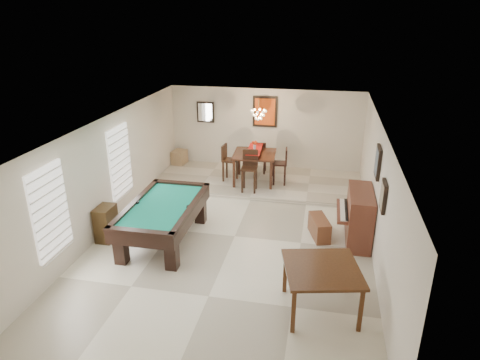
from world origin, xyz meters
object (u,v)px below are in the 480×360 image
(upright_piano, at_px, (353,216))
(dining_chair_south, at_px, (249,171))
(dining_chair_north, at_px, (260,157))
(chandelier, at_px, (259,111))
(piano_bench, at_px, (319,227))
(square_table, at_px, (321,289))
(dining_table, at_px, (254,166))
(apothecary_chest, at_px, (106,223))
(flower_vase, at_px, (255,145))
(pool_table, at_px, (164,223))
(dining_chair_east, at_px, (280,166))
(corner_bench, at_px, (179,157))
(dining_chair_west, at_px, (230,163))

(upright_piano, relative_size, dining_chair_south, 1.23)
(dining_chair_north, xyz_separation_m, chandelier, (0.04, -0.69, 1.58))
(piano_bench, distance_m, chandelier, 3.92)
(square_table, relative_size, dining_chair_north, 1.22)
(dining_table, bearing_deg, square_table, -68.97)
(square_table, height_order, dining_chair_north, dining_chair_north)
(apothecary_chest, distance_m, flower_vase, 4.74)
(upright_piano, bearing_deg, piano_bench, -179.35)
(upright_piano, xyz_separation_m, piano_bench, (-0.71, -0.01, -0.36))
(chandelier, bearing_deg, pool_table, -112.07)
(dining_chair_south, height_order, dining_chair_north, dining_chair_south)
(square_table, relative_size, apothecary_chest, 1.54)
(piano_bench, bearing_deg, apothecary_chest, -166.99)
(piano_bench, xyz_separation_m, dining_chair_east, (-1.23, 2.72, 0.42))
(pool_table, distance_m, piano_bench, 3.49)
(apothecary_chest, bearing_deg, dining_chair_north, 59.14)
(square_table, bearing_deg, piano_bench, 91.88)
(corner_bench, bearing_deg, dining_chair_west, -29.56)
(flower_vase, height_order, chandelier, chandelier)
(dining_table, bearing_deg, dining_chair_north, 86.79)
(apothecary_chest, height_order, flower_vase, flower_vase)
(square_table, height_order, chandelier, chandelier)
(pool_table, height_order, square_table, pool_table)
(pool_table, height_order, apothecary_chest, pool_table)
(piano_bench, relative_size, flower_vase, 3.11)
(dining_chair_south, bearing_deg, pool_table, -118.62)
(dining_chair_east, bearing_deg, dining_chair_west, -94.23)
(square_table, xyz_separation_m, corner_bench, (-4.71, 6.39, -0.08))
(apothecary_chest, height_order, dining_chair_west, dining_chair_west)
(upright_piano, relative_size, dining_chair_north, 1.40)
(dining_chair_north, bearing_deg, flower_vase, 84.48)
(dining_chair_east, bearing_deg, square_table, 8.37)
(flower_vase, bearing_deg, upright_piano, -45.54)
(corner_bench, bearing_deg, flower_vase, -21.80)
(dining_chair_south, xyz_separation_m, corner_bench, (-2.64, 1.78, -0.35))
(square_table, height_order, flower_vase, flower_vase)
(apothecary_chest, relative_size, dining_chair_west, 0.74)
(flower_vase, bearing_deg, dining_chair_west, -176.75)
(upright_piano, relative_size, dining_chair_east, 1.33)
(dining_chair_west, bearing_deg, corner_bench, 66.06)
(piano_bench, bearing_deg, corner_bench, 140.66)
(pool_table, height_order, piano_bench, pool_table)
(flower_vase, distance_m, corner_bench, 3.01)
(dining_chair_south, bearing_deg, chandelier, 79.92)
(square_table, distance_m, corner_bench, 7.94)
(flower_vase, bearing_deg, square_table, -68.97)
(square_table, relative_size, chandelier, 2.04)
(dining_chair_east, bearing_deg, pool_table, -36.41)
(piano_bench, relative_size, apothecary_chest, 1.04)
(square_table, bearing_deg, pool_table, 153.42)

